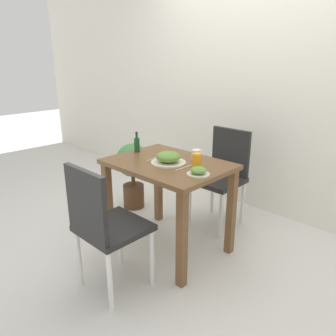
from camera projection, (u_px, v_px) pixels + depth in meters
ground_plane at (168, 246)px, 2.81m from camera, size 16.00×16.00×0.00m
wall_back at (255, 83)px, 3.25m from camera, size 8.00×0.05×2.60m
dining_table at (168, 178)px, 2.62m from camera, size 0.94×0.69×0.76m
chair_near at (103, 223)px, 2.13m from camera, size 0.42×0.42×0.91m
chair_far at (223, 172)px, 3.08m from camera, size 0.42×0.42×0.91m
food_plate at (168, 158)px, 2.53m from camera, size 0.27×0.27×0.09m
side_plate at (198, 172)px, 2.28m from camera, size 0.16×0.16×0.06m
drink_cup at (196, 155)px, 2.62m from camera, size 0.08×0.08×0.08m
juice_glass at (197, 160)px, 2.43m from camera, size 0.07×0.07×0.11m
sauce_bottle at (137, 144)px, 2.83m from camera, size 0.05×0.05×0.18m
fork_utensil at (154, 159)px, 2.65m from camera, size 0.03×0.17×0.00m
spoon_utensil at (184, 168)px, 2.43m from camera, size 0.02×0.19×0.00m
potted_plant_left at (133, 169)px, 3.43m from camera, size 0.35×0.35×0.70m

